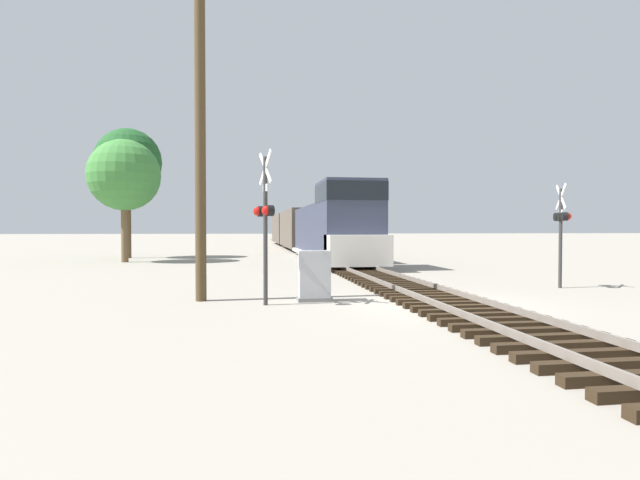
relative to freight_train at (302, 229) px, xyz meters
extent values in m
plane|color=gray|center=(0.00, -34.71, -2.05)|extent=(400.00, 400.00, 0.00)
cube|color=black|center=(0.00, -41.01, -1.97)|extent=(2.60, 0.22, 0.16)
cube|color=black|center=(0.00, -40.41, -1.97)|extent=(2.60, 0.22, 0.16)
cube|color=black|center=(0.00, -39.81, -1.97)|extent=(2.60, 0.22, 0.16)
cube|color=black|center=(0.00, -39.21, -1.97)|extent=(2.60, 0.22, 0.16)
cube|color=black|center=(0.00, -38.61, -1.97)|extent=(2.60, 0.22, 0.16)
cube|color=black|center=(0.00, -38.01, -1.97)|extent=(2.60, 0.22, 0.16)
cube|color=black|center=(0.00, -37.41, -1.97)|extent=(2.60, 0.22, 0.16)
cube|color=black|center=(0.00, -36.81, -1.97)|extent=(2.60, 0.22, 0.16)
cube|color=black|center=(0.00, -36.21, -1.97)|extent=(2.60, 0.22, 0.16)
cube|color=black|center=(0.00, -35.61, -1.97)|extent=(2.60, 0.22, 0.16)
cube|color=black|center=(0.00, -35.01, -1.97)|extent=(2.60, 0.22, 0.16)
cube|color=black|center=(0.00, -34.41, -1.97)|extent=(2.60, 0.22, 0.16)
cube|color=black|center=(0.00, -33.81, -1.97)|extent=(2.60, 0.22, 0.16)
cube|color=black|center=(0.00, -33.21, -1.97)|extent=(2.60, 0.22, 0.16)
cube|color=black|center=(0.00, -32.61, -1.97)|extent=(2.60, 0.22, 0.16)
cube|color=black|center=(0.00, -32.01, -1.97)|extent=(2.60, 0.22, 0.16)
cube|color=black|center=(0.00, -31.41, -1.97)|extent=(2.60, 0.22, 0.16)
cube|color=black|center=(0.00, -30.81, -1.97)|extent=(2.60, 0.22, 0.16)
cube|color=black|center=(0.00, -30.21, -1.97)|extent=(2.60, 0.22, 0.16)
cube|color=black|center=(0.00, -29.61, -1.97)|extent=(2.60, 0.22, 0.16)
cube|color=black|center=(0.00, -29.01, -1.97)|extent=(2.60, 0.22, 0.16)
cube|color=black|center=(0.00, -28.41, -1.97)|extent=(2.60, 0.22, 0.16)
cube|color=black|center=(0.00, -27.81, -1.97)|extent=(2.60, 0.22, 0.16)
cube|color=black|center=(0.00, -27.21, -1.97)|extent=(2.60, 0.22, 0.16)
cube|color=black|center=(0.00, -26.61, -1.97)|extent=(2.60, 0.22, 0.16)
cube|color=black|center=(0.00, -26.01, -1.97)|extent=(2.60, 0.22, 0.16)
cube|color=black|center=(0.00, -25.41, -1.97)|extent=(2.60, 0.22, 0.16)
cube|color=black|center=(0.00, -24.81, -1.97)|extent=(2.60, 0.22, 0.16)
cube|color=black|center=(0.00, -24.21, -1.97)|extent=(2.60, 0.22, 0.16)
cube|color=black|center=(0.00, -23.61, -1.97)|extent=(2.60, 0.22, 0.16)
cube|color=black|center=(0.00, -23.01, -1.97)|extent=(2.60, 0.22, 0.16)
cube|color=black|center=(0.00, -22.41, -1.97)|extent=(2.60, 0.22, 0.16)
cube|color=black|center=(0.00, -21.81, -1.97)|extent=(2.60, 0.22, 0.16)
cube|color=black|center=(0.00, -21.21, -1.97)|extent=(2.60, 0.22, 0.16)
cube|color=black|center=(0.00, -20.61, -1.97)|extent=(2.60, 0.22, 0.16)
cube|color=black|center=(0.00, -20.01, -1.97)|extent=(2.60, 0.22, 0.16)
cube|color=black|center=(0.00, -19.41, -1.97)|extent=(2.60, 0.22, 0.16)
cube|color=black|center=(0.00, -18.81, -1.97)|extent=(2.60, 0.22, 0.16)
cube|color=black|center=(0.00, -18.21, -1.97)|extent=(2.60, 0.22, 0.16)
cube|color=black|center=(0.00, -17.61, -1.97)|extent=(2.60, 0.22, 0.16)
cube|color=black|center=(0.00, -17.01, -1.97)|extent=(2.60, 0.22, 0.16)
cube|color=black|center=(0.00, -16.41, -1.97)|extent=(2.60, 0.22, 0.16)
cube|color=black|center=(0.00, -15.81, -1.97)|extent=(2.60, 0.22, 0.16)
cube|color=black|center=(0.00, -15.21, -1.97)|extent=(2.60, 0.22, 0.16)
cube|color=slate|center=(-0.72, -34.71, -1.81)|extent=(0.07, 160.00, 0.15)
cube|color=slate|center=(0.72, -34.71, -1.81)|extent=(0.07, 160.00, 0.15)
cube|color=#33384C|center=(0.00, -12.94, -0.06)|extent=(2.60, 12.83, 3.35)
cube|color=#33384C|center=(0.00, -21.92, 0.41)|extent=(3.06, 4.03, 4.30)
cube|color=black|center=(0.00, -21.92, 1.93)|extent=(3.09, 4.07, 0.94)
cube|color=white|center=(0.00, -23.94, -0.99)|extent=(3.06, 1.83, 1.50)
cube|color=white|center=(0.00, -15.69, -1.62)|extent=(3.12, 17.96, 0.24)
cube|color=black|center=(0.00, -21.65, -1.55)|extent=(1.58, 2.20, 1.00)
cube|color=black|center=(0.00, -9.74, -1.55)|extent=(1.58, 2.20, 1.00)
cube|color=brown|center=(0.00, 2.30, 0.07)|extent=(2.91, 14.82, 3.63)
cube|color=black|center=(0.00, -2.51, -1.60)|extent=(1.58, 2.20, 0.90)
cube|color=black|center=(0.00, 7.12, -1.60)|extent=(1.58, 2.20, 0.90)
cube|color=brown|center=(0.00, 18.55, 0.07)|extent=(2.91, 14.82, 3.63)
cube|color=black|center=(0.00, 13.73, -1.60)|extent=(1.58, 2.20, 0.90)
cube|color=black|center=(0.00, 23.37, -1.60)|extent=(1.58, 2.20, 0.90)
cylinder|color=#333333|center=(-4.88, -33.85, 0.00)|extent=(0.12, 0.12, 4.09)
cube|color=white|center=(-4.88, -33.85, 1.74)|extent=(0.31, 0.89, 0.93)
cube|color=white|center=(-4.88, -33.85, 1.74)|extent=(0.31, 0.89, 0.93)
cube|color=black|center=(-4.88, -33.85, 0.55)|extent=(0.32, 0.84, 0.06)
cylinder|color=black|center=(-4.99, -33.51, 0.55)|extent=(0.26, 0.34, 0.30)
sphere|color=red|center=(-5.08, -33.54, 0.55)|extent=(0.26, 0.26, 0.26)
cylinder|color=black|center=(-4.78, -34.18, 0.55)|extent=(0.26, 0.34, 0.30)
sphere|color=red|center=(-4.87, -34.21, 0.55)|extent=(0.26, 0.26, 0.26)
cube|color=white|center=(-4.88, -33.85, 1.19)|extent=(0.13, 0.31, 0.20)
cylinder|color=#333333|center=(5.67, -31.41, -0.28)|extent=(0.12, 0.12, 3.54)
cube|color=white|center=(5.67, -31.41, 1.19)|extent=(0.26, 0.90, 0.93)
cube|color=white|center=(5.67, -31.41, 1.19)|extent=(0.26, 0.90, 0.93)
cube|color=black|center=(5.67, -31.41, 0.49)|extent=(0.27, 0.85, 0.06)
cylinder|color=black|center=(5.58, -31.75, 0.49)|extent=(0.25, 0.33, 0.30)
sphere|color=red|center=(5.68, -31.78, 0.49)|extent=(0.26, 0.26, 0.26)
cylinder|color=black|center=(5.67, -31.41, 0.49)|extent=(0.25, 0.33, 0.30)
sphere|color=red|center=(5.77, -31.44, 0.49)|extent=(0.26, 0.26, 0.26)
cylinder|color=black|center=(5.76, -31.07, 0.49)|extent=(0.25, 0.33, 0.30)
sphere|color=red|center=(5.85, -31.10, 0.49)|extent=(0.26, 0.26, 0.26)
cube|color=white|center=(5.67, -31.41, 0.64)|extent=(0.11, 0.32, 0.20)
cube|color=slate|center=(-3.44, -33.29, -1.99)|extent=(0.99, 0.58, 0.12)
cube|color=#ADADB2|center=(-3.44, -33.29, -1.25)|extent=(0.90, 0.53, 1.35)
cylinder|color=#4C3A23|center=(-6.72, -32.76, 2.87)|extent=(0.32, 0.32, 9.85)
cylinder|color=brown|center=(-12.94, -14.74, 0.02)|extent=(0.43, 0.43, 4.15)
sphere|color=#3D7F38|center=(-12.94, -14.74, 3.44)|extent=(4.48, 4.48, 4.48)
cylinder|color=brown|center=(-13.72, -10.10, 0.72)|extent=(0.35, 0.35, 5.53)
sphere|color=#1E5123|center=(-13.72, -10.10, 4.89)|extent=(4.71, 4.71, 4.71)
camera|label=1|loc=(-5.45, -47.65, 0.06)|focal=28.00mm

